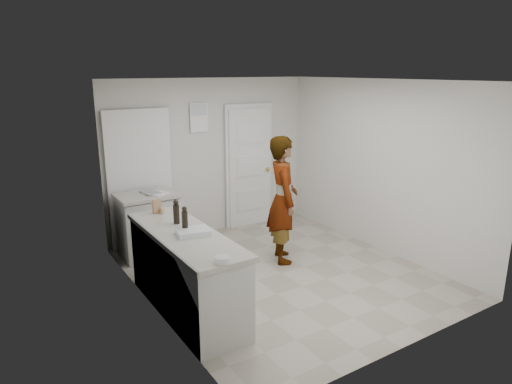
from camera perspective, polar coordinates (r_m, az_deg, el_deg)
ground at (r=6.17m, az=3.25°, el=-10.12°), size 4.00×4.00×0.00m
room_shell at (r=7.35m, az=-6.67°, el=2.42°), size 4.00×4.00×4.00m
main_counter at (r=5.18m, az=-8.69°, el=-10.24°), size 0.64×1.96×0.93m
side_counter at (r=6.76m, az=-13.23°, el=-4.28°), size 0.84×0.61×0.93m
person at (r=6.30m, az=3.37°, el=-0.96°), size 0.65×0.76×1.77m
cake_mix_box at (r=5.68m, az=-12.29°, el=-1.77°), size 0.11×0.05×0.17m
spice_jar at (r=5.66m, az=-11.63°, el=-2.33°), size 0.05×0.05×0.08m
oil_cruet_a at (r=5.25m, az=-9.94°, el=-2.50°), size 0.07×0.07×0.28m
oil_cruet_b at (r=4.94m, az=-8.89°, el=-3.50°), size 0.07×0.07×0.30m
baking_dish at (r=4.91m, az=-7.87°, el=-5.00°), size 0.38×0.30×0.06m
egg_bowl at (r=4.21m, az=-4.23°, el=-8.40°), size 0.14×0.14×0.05m
papers at (r=6.61m, az=-12.41°, el=-0.12°), size 0.38×0.41×0.01m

